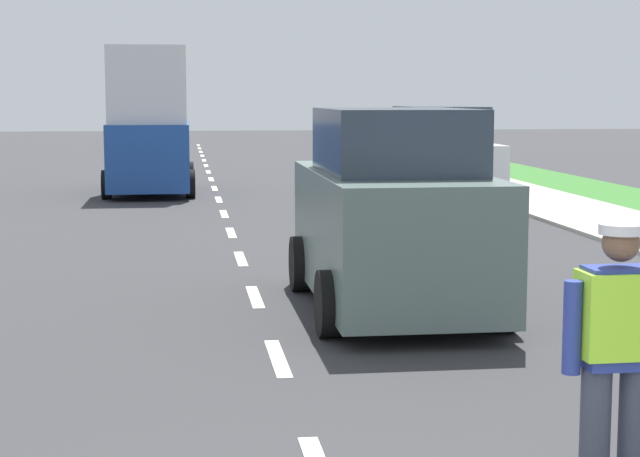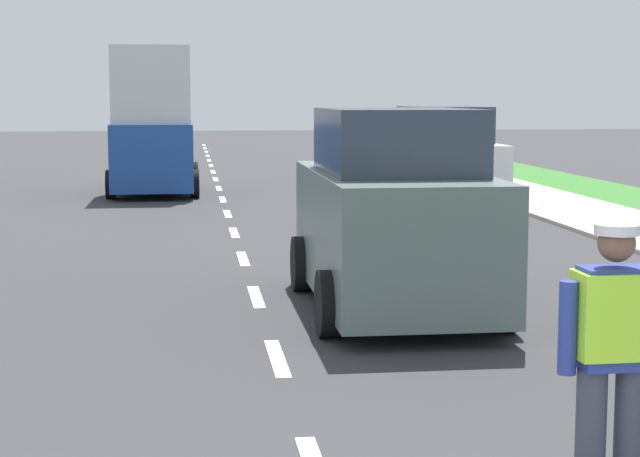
# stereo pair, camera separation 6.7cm
# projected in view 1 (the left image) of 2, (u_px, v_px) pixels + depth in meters

# --- Properties ---
(ground_plane) EXTENTS (96.00, 96.00, 0.00)m
(ground_plane) POSITION_uv_depth(u_px,v_px,m) (218.00, 199.00, 24.78)
(ground_plane) COLOR #333335
(lane_center_line) EXTENTS (0.14, 46.40, 0.01)m
(lane_center_line) POSITION_uv_depth(u_px,v_px,m) (213.00, 184.00, 28.91)
(lane_center_line) COLOR silver
(lane_center_line) RESTS_ON ground
(road_worker) EXTENTS (0.76, 0.38, 1.67)m
(road_worker) POSITION_uv_depth(u_px,v_px,m) (620.00, 349.00, 6.21)
(road_worker) COLOR #383D4C
(road_worker) RESTS_ON ground
(delivery_truck) EXTENTS (2.16, 4.60, 3.54)m
(delivery_truck) POSITION_uv_depth(u_px,v_px,m) (149.00, 128.00, 25.80)
(delivery_truck) COLOR #1E4799
(delivery_truck) RESTS_ON ground
(car_parked_far) EXTENTS (1.93, 4.18, 2.19)m
(car_parked_far) POSITION_uv_depth(u_px,v_px,m) (438.00, 165.00, 21.28)
(car_parked_far) COLOR silver
(car_parked_far) RESTS_ON ground
(car_outgoing_ahead) EXTENTS (2.03, 4.11, 2.26)m
(car_outgoing_ahead) POSITION_uv_depth(u_px,v_px,m) (393.00, 217.00, 11.83)
(car_outgoing_ahead) COLOR slate
(car_outgoing_ahead) RESTS_ON ground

